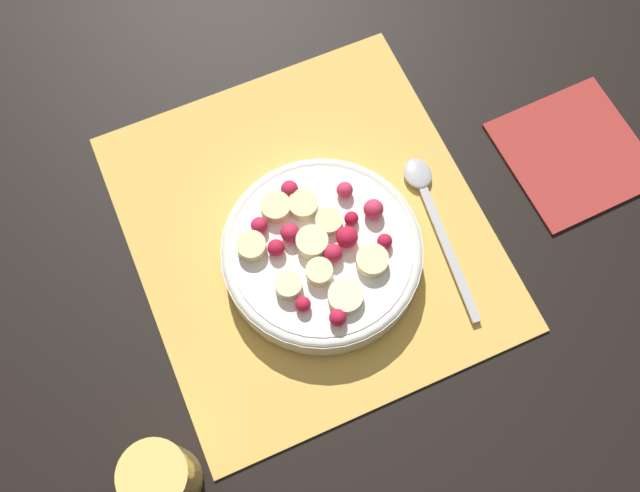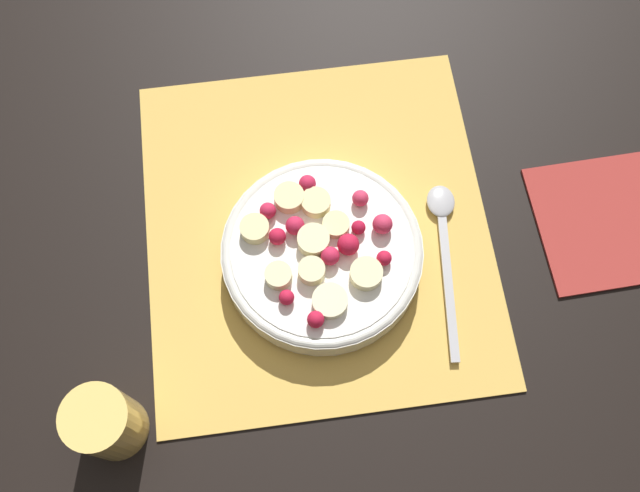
# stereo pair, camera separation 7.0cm
# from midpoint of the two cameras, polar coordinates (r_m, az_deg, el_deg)

# --- Properties ---
(ground_plane) EXTENTS (3.00, 3.00, 0.00)m
(ground_plane) POSITION_cam_midpoint_polar(r_m,az_deg,el_deg) (0.76, -3.61, 0.85)
(ground_plane) COLOR black
(placemat) EXTENTS (0.39, 0.36, 0.01)m
(placemat) POSITION_cam_midpoint_polar(r_m,az_deg,el_deg) (0.75, -3.62, 0.94)
(placemat) COLOR #E0B251
(placemat) RESTS_ON ground_plane
(fruit_bowl) EXTENTS (0.20, 0.20, 0.06)m
(fruit_bowl) POSITION_cam_midpoint_polar(r_m,az_deg,el_deg) (0.72, -2.79, -0.90)
(fruit_bowl) COLOR silver
(fruit_bowl) RESTS_ON placemat
(spoon) EXTENTS (0.19, 0.04, 0.01)m
(spoon) POSITION_cam_midpoint_polar(r_m,az_deg,el_deg) (0.76, 6.20, 3.06)
(spoon) COLOR #B2B2B7
(spoon) RESTS_ON placemat
(drinking_glass) EXTENTS (0.06, 0.06, 0.08)m
(drinking_glass) POSITION_cam_midpoint_polar(r_m,az_deg,el_deg) (0.68, -15.57, -17.81)
(drinking_glass) COLOR #F4CC66
(drinking_glass) RESTS_ON ground_plane
(napkin) EXTENTS (0.15, 0.15, 0.01)m
(napkin) POSITION_cam_midpoint_polar(r_m,az_deg,el_deg) (0.83, 17.42, 6.89)
(napkin) COLOR #A3332D
(napkin) RESTS_ON ground_plane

